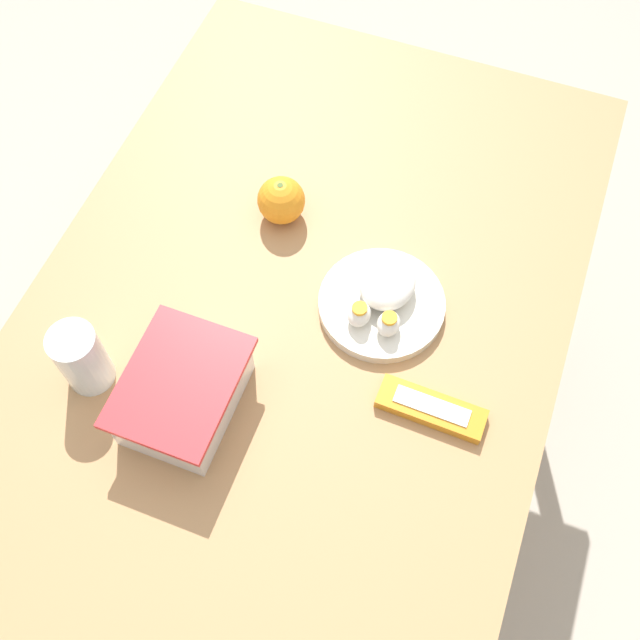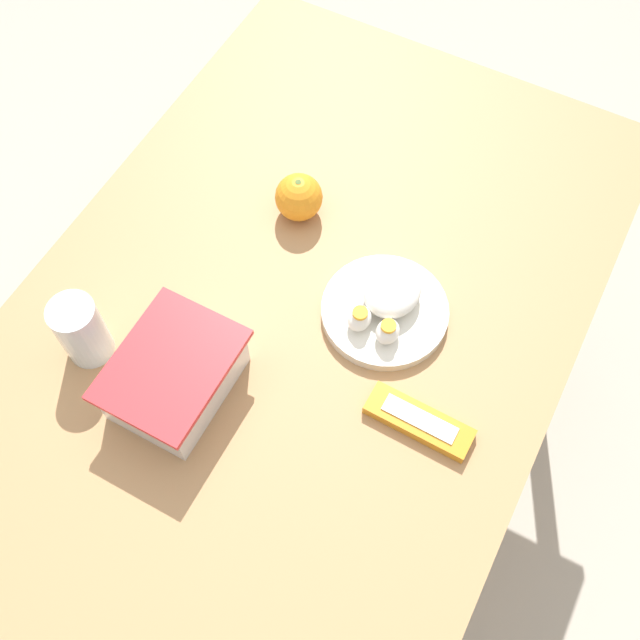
% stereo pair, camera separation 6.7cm
% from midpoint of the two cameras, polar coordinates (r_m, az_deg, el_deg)
% --- Properties ---
extents(ground_plane, '(10.00, 10.00, 0.00)m').
position_cam_midpoint_polar(ground_plane, '(1.81, -2.16, -10.44)').
color(ground_plane, '#B2A899').
extents(table, '(1.20, 0.80, 0.73)m').
position_cam_midpoint_polar(table, '(1.21, -3.18, -0.93)').
color(table, '#AD7F51').
rests_on(table, ground_plane).
extents(food_container, '(0.19, 0.15, 0.08)m').
position_cam_midpoint_polar(food_container, '(1.05, -12.12, -5.65)').
color(food_container, white).
rests_on(food_container, table).
extents(orange_fruit, '(0.08, 0.08, 0.08)m').
position_cam_midpoint_polar(orange_fruit, '(1.20, -4.60, 9.00)').
color(orange_fruit, orange).
rests_on(orange_fruit, table).
extents(rice_plate, '(0.19, 0.19, 0.06)m').
position_cam_midpoint_polar(rice_plate, '(1.12, 3.09, 1.52)').
color(rice_plate, silver).
rests_on(rice_plate, table).
extents(candy_bar, '(0.05, 0.15, 0.02)m').
position_cam_midpoint_polar(candy_bar, '(1.06, 6.66, -6.82)').
color(candy_bar, orange).
rests_on(candy_bar, table).
extents(drinking_glass, '(0.07, 0.07, 0.11)m').
position_cam_midpoint_polar(drinking_glass, '(1.09, -19.40, -2.86)').
color(drinking_glass, silver).
rests_on(drinking_glass, table).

